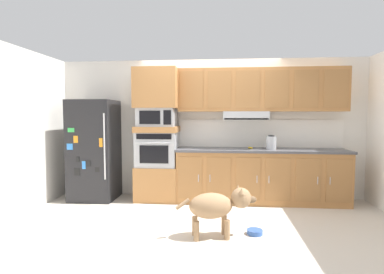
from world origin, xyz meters
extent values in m
plane|color=beige|center=(0.00, 0.00, 0.00)|extent=(9.60, 9.60, 0.00)
cube|color=silver|center=(0.00, 1.11, 1.25)|extent=(6.20, 0.12, 2.50)
cube|color=silver|center=(-2.80, 0.00, 1.25)|extent=(0.12, 7.10, 2.50)
cube|color=black|center=(-2.04, 0.68, 0.88)|extent=(0.76, 0.70, 1.76)
cylinder|color=silver|center=(-1.71, 0.31, 0.98)|extent=(0.02, 0.02, 1.10)
cube|color=orange|center=(-2.20, 0.33, 1.09)|extent=(0.07, 0.01, 0.12)
cube|color=black|center=(-2.18, 0.33, 0.76)|extent=(0.06, 0.01, 0.09)
cube|color=black|center=(-2.00, 0.33, 0.69)|extent=(0.08, 0.01, 0.11)
cube|color=black|center=(-2.20, 0.33, 0.55)|extent=(0.10, 0.01, 0.12)
cube|color=green|center=(-2.28, 0.33, 1.25)|extent=(0.11, 0.01, 0.07)
cube|color=black|center=(-1.85, 0.33, 0.59)|extent=(0.07, 0.01, 0.08)
cube|color=orange|center=(-1.77, 0.33, 1.04)|extent=(0.06, 0.01, 0.15)
cube|color=#337FDB|center=(-2.31, 0.33, 0.97)|extent=(0.10, 0.01, 0.10)
cube|color=#337FDB|center=(-2.08, 0.33, 0.66)|extent=(0.06, 0.01, 0.13)
cube|color=#A8703D|center=(-0.91, 0.75, 0.30)|extent=(0.74, 0.62, 0.60)
cube|color=#A8AAAF|center=(-0.91, 0.75, 0.90)|extent=(0.70, 0.58, 0.60)
cube|color=black|center=(-0.91, 0.45, 0.84)|extent=(0.49, 0.01, 0.30)
cube|color=black|center=(-0.91, 0.45, 1.14)|extent=(0.60, 0.01, 0.09)
cylinder|color=#A8AAAF|center=(-0.91, 0.43, 1.03)|extent=(0.56, 0.02, 0.02)
cube|color=#A8703D|center=(-0.91, 0.75, 1.25)|extent=(0.74, 0.62, 0.10)
cube|color=#A8AAAF|center=(-0.91, 0.75, 1.46)|extent=(0.64, 0.53, 0.32)
cube|color=black|center=(-0.98, 0.48, 1.46)|extent=(0.35, 0.01, 0.22)
cube|color=black|center=(-0.68, 0.48, 1.46)|extent=(0.13, 0.01, 0.24)
cube|color=#A8703D|center=(-0.91, 0.75, 1.96)|extent=(0.74, 0.62, 0.68)
cube|color=#A8703D|center=(0.89, 0.75, 0.44)|extent=(2.86, 0.60, 0.88)
cube|color=#9A6738|center=(-0.30, 0.44, 0.46)|extent=(0.40, 0.01, 0.70)
cylinder|color=#BCBCC1|center=(-0.16, 0.43, 0.46)|extent=(0.01, 0.01, 0.12)
cube|color=#9A6738|center=(0.18, 0.44, 0.46)|extent=(0.40, 0.01, 0.70)
cylinder|color=#BCBCC1|center=(0.03, 0.43, 0.46)|extent=(0.01, 0.01, 0.12)
cube|color=#9A6738|center=(0.65, 0.44, 0.46)|extent=(0.40, 0.01, 0.70)
cylinder|color=#BCBCC1|center=(0.80, 0.43, 0.46)|extent=(0.01, 0.01, 0.12)
cube|color=#9A6738|center=(1.13, 0.44, 0.46)|extent=(0.40, 0.01, 0.70)
cylinder|color=#BCBCC1|center=(0.99, 0.43, 0.46)|extent=(0.01, 0.01, 0.12)
cube|color=#9A6738|center=(1.61, 0.44, 0.46)|extent=(0.40, 0.01, 0.70)
cylinder|color=#BCBCC1|center=(1.75, 0.43, 0.46)|extent=(0.01, 0.01, 0.12)
cube|color=#9A6738|center=(2.08, 0.44, 0.46)|extent=(0.40, 0.01, 0.70)
cylinder|color=#BCBCC1|center=(1.94, 0.43, 0.46)|extent=(0.01, 0.01, 0.12)
cube|color=#4C4C51|center=(0.89, 0.75, 0.90)|extent=(2.90, 0.64, 0.04)
cube|color=white|center=(0.89, 1.04, 1.17)|extent=(2.90, 0.02, 0.50)
cube|color=#A8703D|center=(0.89, 0.88, 1.93)|extent=(2.86, 0.34, 0.74)
cube|color=#A8AAAF|center=(0.62, 0.81, 1.49)|extent=(0.76, 0.48, 0.14)
cube|color=black|center=(0.62, 0.59, 1.43)|extent=(0.72, 0.04, 0.02)
cube|color=#9A6738|center=(-0.30, 0.70, 1.93)|extent=(0.40, 0.01, 0.63)
cube|color=#9A6738|center=(0.18, 0.70, 1.93)|extent=(0.40, 0.01, 0.63)
cube|color=#9A6738|center=(0.65, 0.70, 1.93)|extent=(0.40, 0.01, 0.63)
cube|color=#9A6738|center=(1.13, 0.70, 1.93)|extent=(0.40, 0.01, 0.63)
cube|color=#9A6738|center=(1.61, 0.70, 1.93)|extent=(0.40, 0.01, 0.63)
cube|color=#9A6738|center=(2.08, 0.70, 1.93)|extent=(0.40, 0.01, 0.63)
cylinder|color=yellow|center=(0.72, 0.79, 0.93)|extent=(0.07, 0.10, 0.03)
cylinder|color=silver|center=(0.82, 0.85, 0.93)|extent=(0.06, 0.11, 0.01)
cylinder|color=#A8AAAF|center=(1.05, 0.70, 1.03)|extent=(0.17, 0.17, 0.22)
cylinder|color=black|center=(1.05, 0.70, 1.15)|extent=(0.10, 0.10, 0.02)
ellipsoid|color=#997551|center=(0.10, -0.89, 0.40)|extent=(0.58, 0.41, 0.31)
sphere|color=#997551|center=(0.46, -0.82, 0.48)|extent=(0.25, 0.25, 0.25)
ellipsoid|color=brown|center=(0.59, -0.79, 0.46)|extent=(0.16, 0.12, 0.09)
cone|color=#997551|center=(0.43, -0.74, 0.59)|extent=(0.07, 0.07, 0.08)
cone|color=#997551|center=(0.47, -0.91, 0.59)|extent=(0.07, 0.07, 0.08)
cylinder|color=#997551|center=(-0.24, -0.96, 0.43)|extent=(0.18, 0.08, 0.14)
cylinder|color=#997551|center=(0.26, -0.77, 0.12)|extent=(0.07, 0.07, 0.24)
cylinder|color=#997551|center=(0.30, -0.94, 0.12)|extent=(0.07, 0.07, 0.24)
cylinder|color=#997551|center=(-0.10, -0.85, 0.12)|extent=(0.07, 0.07, 0.24)
cylinder|color=#997551|center=(-0.07, -1.02, 0.12)|extent=(0.07, 0.07, 0.24)
cylinder|color=#3359A5|center=(0.65, -0.75, 0.03)|extent=(0.20, 0.20, 0.06)
cylinder|color=brown|center=(0.65, -0.75, 0.04)|extent=(0.15, 0.15, 0.03)
camera|label=1|loc=(0.23, -4.60, 1.51)|focal=28.92mm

